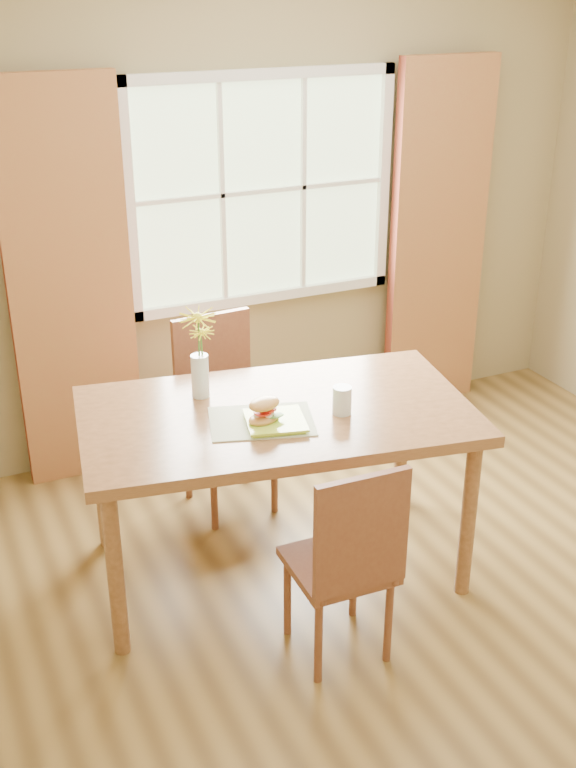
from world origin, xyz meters
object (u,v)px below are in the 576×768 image
at_px(chair_near, 348,557).
at_px(croissant_sandwich, 264,411).
at_px(flower_vase, 199,346).
at_px(chair_far, 221,404).
at_px(water_glass, 342,401).
at_px(dining_table, 277,427).

relative_size(chair_near, croissant_sandwich, 5.28).
bearing_deg(flower_vase, chair_far, 59.84).
bearing_deg(water_glass, flower_vase, 139.99).
xyz_separation_m(croissant_sandwich, flower_vase, (-0.15, 0.40, 0.18)).
bearing_deg(chair_far, chair_near, -93.80).
bearing_deg(water_glass, dining_table, 149.52).
bearing_deg(flower_vase, chair_near, -75.44).
relative_size(dining_table, chair_near, 1.99).
bearing_deg(chair_near, croissant_sandwich, 102.06).
bearing_deg(croissant_sandwich, chair_near, -97.83).
bearing_deg(chair_far, water_glass, -77.26).
height_order(dining_table, chair_far, chair_far).
xyz_separation_m(chair_far, water_glass, (0.26, -0.86, 0.34)).
relative_size(chair_far, water_glass, 8.07).
relative_size(dining_table, water_glass, 14.69).
bearing_deg(water_glass, chair_far, 106.70).
bearing_deg(water_glass, chair_near, -114.55).
distance_m(chair_far, flower_vase, 0.73).
xyz_separation_m(chair_far, croissant_sandwich, (-0.10, -0.83, 0.36)).
relative_size(water_glass, flower_vase, 0.31).
xyz_separation_m(chair_far, flower_vase, (-0.25, -0.43, 0.53)).
bearing_deg(chair_near, water_glass, 66.99).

